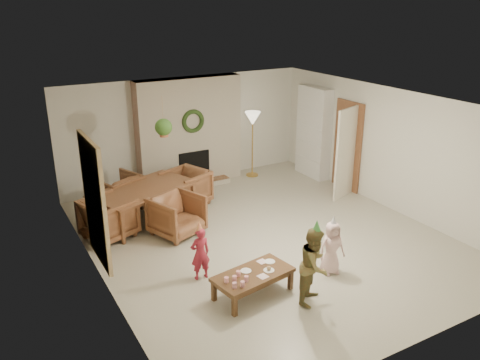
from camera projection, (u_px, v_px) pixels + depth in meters
floor at (265, 237)px, 9.10m from camera, size 7.00×7.00×0.00m
ceiling at (267, 103)px, 8.23m from camera, size 7.00×7.00×0.00m
wall_back at (186, 130)px, 11.52m from camera, size 7.00×0.00×7.00m
wall_front at (424, 259)px, 5.81m from camera, size 7.00×0.00×7.00m
wall_left at (95, 207)px, 7.28m from camera, size 0.00×7.00×7.00m
wall_right at (389, 149)px, 10.06m from camera, size 0.00×7.00×7.00m
fireplace_mass at (189, 132)px, 11.36m from camera, size 2.50×0.40×2.50m
fireplace_hearth at (197, 184)px, 11.48m from camera, size 1.60×0.30×0.12m
fireplace_firebox at (194, 167)px, 11.49m from camera, size 0.75×0.12×0.75m
fireplace_wreath at (193, 121)px, 11.06m from camera, size 0.54×0.10×0.54m
floor_lamp_base at (252, 175)px, 12.25m from camera, size 0.30×0.30×0.03m
floor_lamp_post at (252, 146)px, 11.99m from camera, size 0.03×0.03×1.45m
floor_lamp_shade at (253, 118)px, 11.75m from camera, size 0.39×0.39×0.32m
bookshelf_carcass at (314, 132)px, 11.91m from camera, size 0.30×1.00×2.20m
bookshelf_shelf_a at (312, 158)px, 12.13m from camera, size 0.30×0.92×0.03m
bookshelf_shelf_b at (312, 142)px, 11.99m from camera, size 0.30×0.92×0.03m
bookshelf_shelf_c at (313, 126)px, 11.85m from camera, size 0.30×0.92×0.03m
bookshelf_shelf_d at (314, 110)px, 11.71m from camera, size 0.30×0.92×0.03m
books_row_lower at (315, 154)px, 11.95m from camera, size 0.20×0.40×0.24m
books_row_mid at (311, 136)px, 11.97m from camera, size 0.20×0.44×0.24m
books_row_upper at (315, 122)px, 11.71m from camera, size 0.20×0.36×0.22m
door_frame at (348, 146)px, 11.10m from camera, size 0.05×0.86×2.04m
door_leaf at (346, 153)px, 10.62m from camera, size 0.77×0.32×2.00m
curtain_panel at (95, 202)px, 7.46m from camera, size 0.06×1.20×2.00m
dining_table at (146, 205)px, 9.61m from camera, size 2.25×1.74×0.70m
dining_chair_near at (177, 215)px, 9.07m from camera, size 1.07×1.09×0.77m
dining_chair_far at (118, 193)px, 10.12m from camera, size 1.07×1.09×0.77m
dining_chair_left at (109, 218)px, 8.96m from camera, size 1.09×1.07×0.77m
dining_chair_right at (186, 188)px, 10.38m from camera, size 1.09×1.07×0.77m
hanging_plant_cord at (163, 115)px, 8.97m from camera, size 0.01×0.01×0.70m
hanging_plant_pot at (164, 133)px, 9.09m from camera, size 0.16×0.16×0.12m
hanging_plant_foliage at (164, 127)px, 9.05m from camera, size 0.32×0.32×0.32m
coffee_table_top at (253, 275)px, 7.21m from camera, size 1.27×0.78×0.05m
coffee_table_apron at (253, 278)px, 7.24m from camera, size 1.16×0.67×0.07m
coffee_leg_fl at (235, 306)px, 6.78m from camera, size 0.07×0.07×0.31m
coffee_leg_fr at (290, 280)px, 7.42m from camera, size 0.07×0.07×0.31m
coffee_leg_bl at (214, 291)px, 7.14m from camera, size 0.07×0.07×0.31m
coffee_leg_br at (269, 267)px, 7.77m from camera, size 0.07×0.07×0.31m
cup_a at (234, 285)px, 6.82m from camera, size 0.07×0.07×0.08m
cup_b at (226, 280)px, 6.95m from camera, size 0.07×0.07×0.08m
cup_c at (243, 284)px, 6.85m from camera, size 0.07×0.07×0.08m
cup_d at (235, 278)px, 6.98m from camera, size 0.07×0.07×0.08m
cup_e at (246, 279)px, 6.98m from camera, size 0.07×0.07×0.08m
cup_f at (238, 273)px, 7.11m from camera, size 0.07×0.07×0.08m
plate_a at (246, 271)px, 7.26m from camera, size 0.19×0.19×0.01m
plate_b at (269, 270)px, 7.27m from camera, size 0.19×0.19×0.01m
plate_c at (270, 261)px, 7.51m from camera, size 0.19×0.19×0.01m
food_scoop at (269, 268)px, 7.26m from camera, size 0.07×0.07×0.06m
napkin_left at (263, 276)px, 7.11m from camera, size 0.16×0.16×0.01m
napkin_right at (262, 262)px, 7.51m from camera, size 0.16×0.16×0.01m
child_red at (200, 254)px, 7.61m from camera, size 0.33×0.22×0.87m
party_hat_red at (199, 226)px, 7.45m from camera, size 0.16×0.16×0.16m
child_plaid at (314, 265)px, 7.00m from camera, size 0.71×0.68×1.15m
party_hat_plaid at (317, 226)px, 6.78m from camera, size 0.17×0.17×0.19m
child_pink at (332, 248)px, 7.77m from camera, size 0.47×0.35×0.88m
party_hat_pink at (334, 220)px, 7.60m from camera, size 0.15×0.15×0.16m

